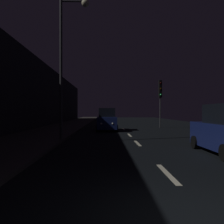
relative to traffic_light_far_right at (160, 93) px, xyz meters
name	(u,v)px	position (x,y,z in m)	size (l,w,h in m)	color
ground	(121,126)	(-4.16, 2.78, -3.81)	(25.31, 84.00, 0.02)	black
sidewalk_left	(67,126)	(-10.62, 2.78, -3.73)	(4.40, 84.00, 0.15)	#33302D
building_facade_left	(37,94)	(-13.22, -0.72, -0.17)	(0.80, 63.00, 7.26)	black
lane_centerline	(133,139)	(-4.16, -10.22, -3.80)	(0.16, 19.01, 0.01)	beige
traffic_light_far_right	(160,93)	(0.00, 0.00, 0.00)	(0.35, 0.48, 5.20)	#38383A
streetlamp_overhead	(68,49)	(-8.10, -11.89, 1.56)	(1.70, 0.44, 8.26)	#2D2D30
car_approaching_headlights	(107,120)	(-5.85, -3.49, -2.84)	(1.93, 4.17, 2.10)	#141E51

